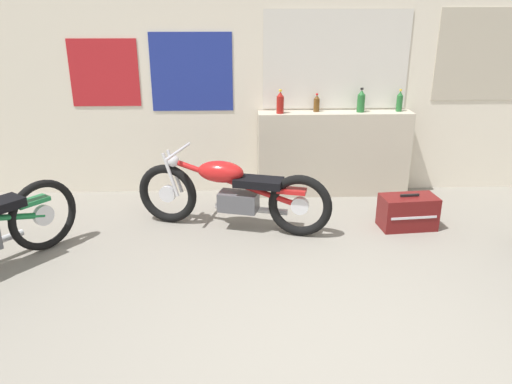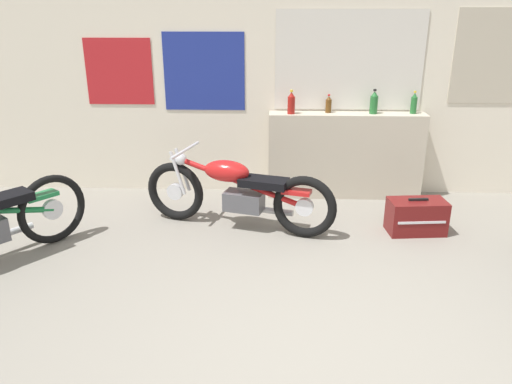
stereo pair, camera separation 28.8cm
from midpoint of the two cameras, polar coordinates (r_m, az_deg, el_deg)
ground_plane at (r=3.49m, az=7.59°, el=-18.74°), size 24.00×24.00×0.00m
wall_back at (r=6.02m, az=3.26°, el=13.03°), size 10.00×0.07×2.80m
sill_counter at (r=6.09m, az=7.49°, el=4.34°), size 1.82×0.28×1.02m
bottle_leftmost at (r=5.84m, az=1.35°, el=10.14°), size 0.09×0.09×0.27m
bottle_left_center at (r=5.96m, az=5.55°, el=10.02°), size 0.07×0.07×0.21m
bottle_center at (r=6.01m, az=10.56°, el=10.14°), size 0.09×0.09×0.28m
bottle_right_center at (r=6.15m, az=14.79°, el=9.96°), size 0.07×0.07×0.26m
motorcycle_red at (r=5.11m, az=-4.39°, el=-0.07°), size 2.01×0.79×0.81m
hard_case_darkred at (r=5.39m, az=15.50°, el=-2.24°), size 0.59×0.36×0.37m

